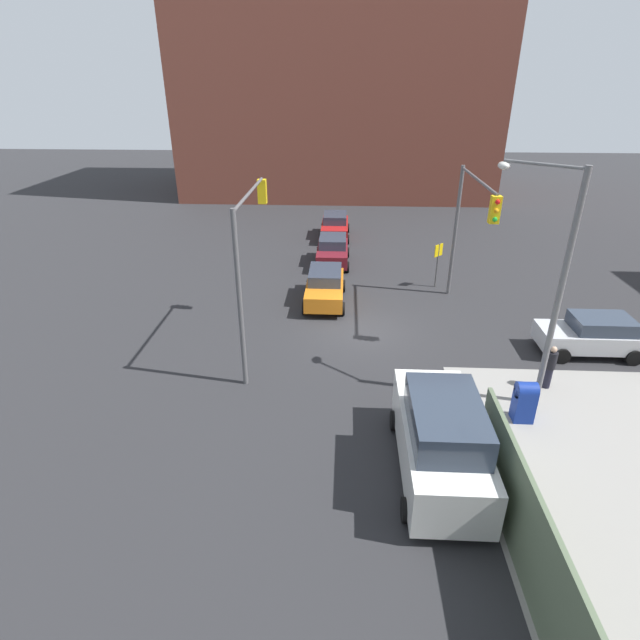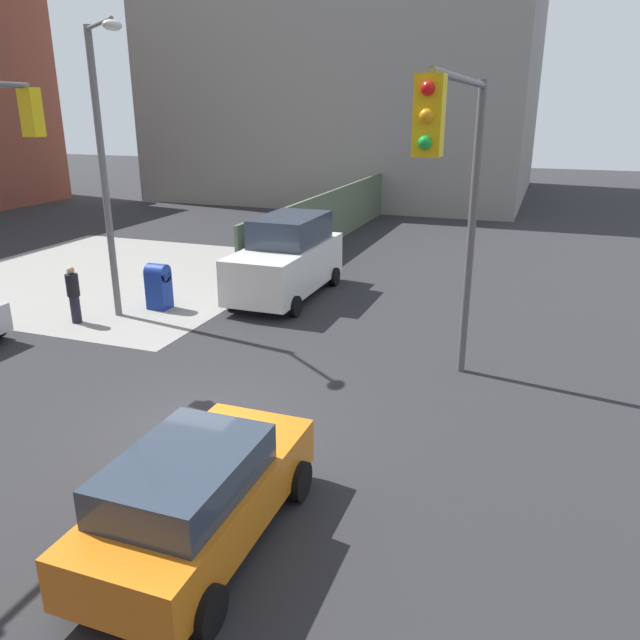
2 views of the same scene
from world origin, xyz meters
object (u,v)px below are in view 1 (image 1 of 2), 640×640
object	(u,v)px
coupe_silver	(593,335)
hatchback_red	(335,226)
traffic_signal_nw_corner	(470,217)
street_lamp_corner	(551,273)
hatchback_orange	(325,286)
van_white_delivery	(440,437)
mailbox_blue	(525,400)
hatchback_maroon	(333,250)
pedestrian_crossing	(550,367)
traffic_signal_se_corner	(250,242)

from	to	relation	value
coupe_silver	hatchback_red	bearing A→B (deg)	-145.70
traffic_signal_nw_corner	street_lamp_corner	world-z (taller)	street_lamp_corner
hatchback_orange	van_white_delivery	bearing A→B (deg)	17.17
mailbox_blue	coupe_silver	distance (m)	6.26
mailbox_blue	hatchback_maroon	world-z (taller)	hatchback_maroon
mailbox_blue	hatchback_maroon	xyz separation A→B (m)	(-15.00, -6.68, 0.08)
mailbox_blue	pedestrian_crossing	bearing A→B (deg)	143.13
mailbox_blue	pedestrian_crossing	size ratio (longest dim) A/B	0.85
hatchback_maroon	pedestrian_crossing	size ratio (longest dim) A/B	2.33
hatchback_red	van_white_delivery	size ratio (longest dim) A/B	0.77
mailbox_blue	hatchback_orange	xyz separation A→B (m)	(-9.31, -6.89, 0.08)
traffic_signal_nw_corner	hatchback_maroon	world-z (taller)	traffic_signal_nw_corner
traffic_signal_nw_corner	mailbox_blue	world-z (taller)	traffic_signal_nw_corner
street_lamp_corner	traffic_signal_se_corner	bearing A→B (deg)	-105.82
traffic_signal_se_corner	traffic_signal_nw_corner	bearing A→B (deg)	114.90
van_white_delivery	pedestrian_crossing	xyz separation A→B (m)	(-4.64, 4.70, -0.41)
van_white_delivery	pedestrian_crossing	world-z (taller)	van_white_delivery
pedestrian_crossing	traffic_signal_nw_corner	bearing A→B (deg)	59.06
traffic_signal_nw_corner	hatchback_red	distance (m)	14.30
hatchback_maroon	pedestrian_crossing	bearing A→B (deg)	32.19
traffic_signal_nw_corner	pedestrian_crossing	bearing A→B (deg)	17.77
traffic_signal_se_corner	hatchback_maroon	xyz separation A→B (m)	(-10.93, 2.82, -3.83)
traffic_signal_se_corner	hatchback_orange	size ratio (longest dim) A/B	1.54
hatchback_red	hatchback_orange	size ratio (longest dim) A/B	0.99
hatchback_red	traffic_signal_se_corner	bearing A→B (deg)	-9.72
street_lamp_corner	hatchback_red	xyz separation A→B (m)	(-19.33, -7.18, -3.86)
hatchback_orange	pedestrian_crossing	world-z (taller)	pedestrian_crossing
traffic_signal_nw_corner	pedestrian_crossing	size ratio (longest dim) A/B	3.86
pedestrian_crossing	van_white_delivery	bearing A→B (deg)	175.93
hatchback_orange	mailbox_blue	bearing A→B (deg)	36.51
traffic_signal_se_corner	mailbox_blue	xyz separation A→B (m)	(4.06, 9.50, -3.91)
street_lamp_corner	hatchback_maroon	bearing A→B (deg)	-152.43
street_lamp_corner	coupe_silver	distance (m)	6.33
traffic_signal_nw_corner	hatchback_red	bearing A→B (deg)	-153.37
traffic_signal_nw_corner	traffic_signal_se_corner	size ratio (longest dim) A/B	1.00
traffic_signal_nw_corner	hatchback_orange	size ratio (longest dim) A/B	1.54
traffic_signal_nw_corner	hatchback_maroon	distance (m)	9.93
street_lamp_corner	coupe_silver	bearing A→B (deg)	133.34
traffic_signal_se_corner	street_lamp_corner	bearing A→B (deg)	74.18
traffic_signal_nw_corner	coupe_silver	xyz separation A→B (m)	(3.57, 4.66, -3.84)
mailbox_blue	street_lamp_corner	bearing A→B (deg)	157.48
hatchback_maroon	van_white_delivery	world-z (taller)	van_white_delivery
hatchback_maroon	van_white_delivery	distance (m)	17.98
hatchback_orange	hatchback_red	bearing A→B (deg)	178.88
street_lamp_corner	mailbox_blue	size ratio (longest dim) A/B	5.59
hatchback_maroon	pedestrian_crossing	xyz separation A→B (m)	(13.00, 8.18, 0.03)
traffic_signal_nw_corner	van_white_delivery	xyz separation A→B (m)	(10.88, -2.70, -3.40)
coupe_silver	van_white_delivery	world-z (taller)	van_white_delivery
hatchback_orange	van_white_delivery	xyz separation A→B (m)	(11.95, 3.69, 0.44)
coupe_silver	hatchback_maroon	bearing A→B (deg)	-133.61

